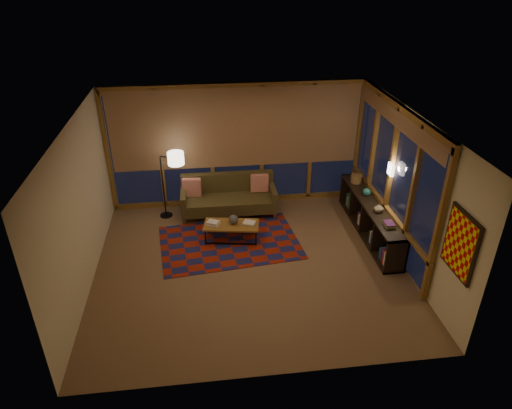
{
  "coord_description": "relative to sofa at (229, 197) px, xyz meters",
  "views": [
    {
      "loc": [
        -0.73,
        -6.69,
        4.94
      ],
      "look_at": [
        0.14,
        0.21,
        1.12
      ],
      "focal_mm": 32.0,
      "sensor_mm": 36.0,
      "label": 1
    }
  ],
  "objects": [
    {
      "name": "teal_bowl",
      "position": [
        2.73,
        -0.82,
        0.36
      ],
      "size": [
        0.2,
        0.2,
        0.16
      ],
      "primitive_type": "sphere",
      "rotation": [
        0.0,
        0.0,
        0.3
      ],
      "color": "#277C75",
      "rests_on": "bookshelf"
    },
    {
      "name": "basket",
      "position": [
        2.71,
        -0.2,
        0.36
      ],
      "size": [
        0.26,
        0.26,
        0.17
      ],
      "primitive_type": "cylinder",
      "rotation": [
        0.0,
        0.0,
        -0.15
      ],
      "color": "olive",
      "rests_on": "bookshelf"
    },
    {
      "name": "area_rug",
      "position": [
        -0.07,
        -1.15,
        -0.4
      ],
      "size": [
        2.82,
        2.04,
        0.01
      ],
      "primitive_type": "cube",
      "rotation": [
        0.0,
        0.0,
        0.11
      ],
      "color": "maroon",
      "rests_on": "floor"
    },
    {
      "name": "book_stack_a",
      "position": [
        -0.38,
        -1.01,
        -0.02
      ],
      "size": [
        0.31,
        0.29,
        0.07
      ],
      "primitive_type": null,
      "rotation": [
        0.0,
        0.0,
        -0.47
      ],
      "color": "silver",
      "rests_on": "coffee_table"
    },
    {
      "name": "wall_art",
      "position": [
        2.95,
        -3.77,
        1.04
      ],
      "size": [
        0.06,
        0.74,
        0.94
      ],
      "primitive_type": null,
      "color": "red",
      "rests_on": "walls"
    },
    {
      "name": "vase",
      "position": [
        2.73,
        -1.5,
        0.37
      ],
      "size": [
        0.21,
        0.21,
        0.18
      ],
      "primitive_type": "imported",
      "rotation": [
        0.0,
        0.0,
        0.24
      ],
      "color": "tan",
      "rests_on": "bookshelf"
    },
    {
      "name": "walls",
      "position": [
        0.24,
        -1.92,
        0.94
      ],
      "size": [
        5.51,
        5.01,
        2.7
      ],
      "color": "beige",
      "rests_on": "floor"
    },
    {
      "name": "ceiling",
      "position": [
        0.24,
        -1.92,
        2.29
      ],
      "size": [
        5.5,
        5.0,
        0.01
      ],
      "primitive_type": "cube",
      "color": "white",
      "rests_on": "walls"
    },
    {
      "name": "window_wall_back",
      "position": [
        0.24,
        0.51,
        0.94
      ],
      "size": [
        5.3,
        0.16,
        2.6
      ],
      "primitive_type": null,
      "color": "olive",
      "rests_on": "walls"
    },
    {
      "name": "floor",
      "position": [
        0.24,
        -1.92,
        -0.41
      ],
      "size": [
        5.5,
        5.0,
        0.01
      ],
      "primitive_type": "cube",
      "color": "#856B4B",
      "rests_on": "ground"
    },
    {
      "name": "floor_lamp",
      "position": [
        -1.35,
        0.08,
        0.35
      ],
      "size": [
        0.59,
        0.5,
        1.51
      ],
      "primitive_type": null,
      "rotation": [
        0.0,
        0.0,
        -0.4
      ],
      "color": "black",
      "rests_on": "floor"
    },
    {
      "name": "wall_sconce",
      "position": [
        2.86,
        -1.47,
        1.14
      ],
      "size": [
        0.12,
        0.18,
        0.22
      ],
      "primitive_type": null,
      "color": "#F4E7CA",
      "rests_on": "walls"
    },
    {
      "name": "pillow_right",
      "position": [
        0.69,
        0.16,
        0.19
      ],
      "size": [
        0.39,
        0.15,
        0.38
      ],
      "primitive_type": null,
      "rotation": [
        0.0,
        0.0,
        -0.06
      ],
      "color": "red",
      "rests_on": "sofa"
    },
    {
      "name": "coffee_table",
      "position": [
        -0.02,
        -1.05,
        -0.23
      ],
      "size": [
        1.13,
        0.65,
        0.35
      ],
      "primitive_type": null,
      "rotation": [
        0.0,
        0.0,
        -0.16
      ],
      "color": "olive",
      "rests_on": "floor"
    },
    {
      "name": "bookshelf",
      "position": [
        2.73,
        -1.14,
        -0.07
      ],
      "size": [
        0.4,
        2.74,
        0.69
      ],
      "primitive_type": null,
      "color": "black",
      "rests_on": "floor"
    },
    {
      "name": "pillow_left",
      "position": [
        -0.76,
        0.13,
        0.19
      ],
      "size": [
        0.4,
        0.18,
        0.39
      ],
      "primitive_type": null,
      "rotation": [
        0.0,
        0.0,
        -0.13
      ],
      "color": "red",
      "rests_on": "sofa"
    },
    {
      "name": "book_stack_b",
      "position": [
        0.32,
        -1.07,
        -0.03
      ],
      "size": [
        0.32,
        0.29,
        0.05
      ],
      "primitive_type": null,
      "rotation": [
        0.0,
        0.0,
        -0.4
      ],
      "color": "silver",
      "rests_on": "coffee_table"
    },
    {
      "name": "ceramic_pot",
      "position": [
        0.02,
        -1.03,
        0.04
      ],
      "size": [
        0.2,
        0.2,
        0.19
      ],
      "primitive_type": "sphere",
      "rotation": [
        0.0,
        0.0,
        -0.03
      ],
      "color": "black",
      "rests_on": "coffee_table"
    },
    {
      "name": "shelf_book_stack",
      "position": [
        2.73,
        -2.01,
        0.32
      ],
      "size": [
        0.23,
        0.29,
        0.08
      ],
      "primitive_type": null,
      "rotation": [
        0.0,
        0.0,
        0.19
      ],
      "color": "silver",
      "rests_on": "bookshelf"
    },
    {
      "name": "sofa",
      "position": [
        0.0,
        0.0,
        0.0
      ],
      "size": [
        1.99,
        0.81,
        0.82
      ],
      "primitive_type": null,
      "rotation": [
        0.0,
        0.0,
        -0.0
      ],
      "color": "#473E1E",
      "rests_on": "floor"
    },
    {
      "name": "window_wall_right",
      "position": [
        2.92,
        -1.32,
        0.94
      ],
      "size": [
        0.16,
        3.7,
        2.6
      ],
      "primitive_type": null,
      "color": "olive",
      "rests_on": "walls"
    }
  ]
}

